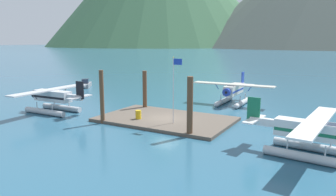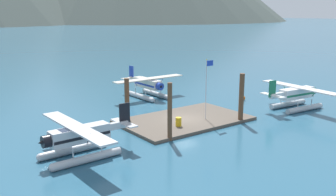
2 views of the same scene
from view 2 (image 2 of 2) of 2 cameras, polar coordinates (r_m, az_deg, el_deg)
The scene contains 11 objects.
ground_plane at distance 40.10m, azimuth 2.49°, elevation -3.54°, with size 1200.00×1200.00×0.00m, color #285670.
dock_platform at distance 40.06m, azimuth 2.50°, elevation -3.33°, with size 13.35×8.26×0.30m, color brown.
piling_near_left at distance 33.45m, azimuth 0.27°, elevation -2.15°, with size 0.42×0.42×5.30m, color brown.
piling_near_right at distance 39.87m, azimuth 11.02°, elevation -0.02°, with size 0.52×0.52×5.17m, color brown.
piling_far_left at distance 39.63m, azimuth -6.21°, elevation -0.33°, with size 0.50×0.50×4.63m, color brown.
flagpole at distance 39.22m, azimuth 5.92°, elevation 2.38°, with size 0.95×0.10×6.33m.
fuel_drum at distance 37.29m, azimuth 1.60°, elevation -3.61°, with size 0.62×0.62×0.88m.
mooring_buoy at distance 50.28m, azimuth 11.25°, elevation -0.02°, with size 0.63×0.63×0.63m, color orange.
seaplane_cream_bow_right at distance 50.89m, azimuth -3.03°, elevation 1.82°, with size 10.42×7.98×3.84m.
seaplane_white_stbd_aft at distance 47.31m, azimuth 18.88°, elevation 0.29°, with size 7.96×10.48×3.84m.
seaplane_silver_port_aft at distance 30.62m, azimuth -13.21°, elevation -6.04°, with size 7.98×10.44×3.84m.
Camera 2 is at (-24.32, -29.80, 11.32)m, focal length 40.33 mm.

